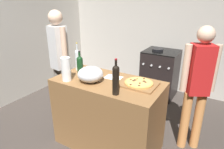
% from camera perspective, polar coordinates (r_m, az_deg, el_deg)
% --- Properties ---
extents(ground_plane, '(4.46, 3.33, 0.02)m').
position_cam_1_polar(ground_plane, '(3.46, 2.48, -11.13)').
color(ground_plane, '#3F3833').
extents(kitchen_wall_rear, '(4.46, 0.10, 2.60)m').
position_cam_1_polar(kitchen_wall_rear, '(4.26, 12.17, 13.49)').
color(kitchen_wall_rear, '#BCB7AD').
rests_on(kitchen_wall_rear, ground_plane).
extents(kitchen_wall_left, '(0.10, 3.33, 2.60)m').
position_cam_1_polar(kitchen_wall_left, '(4.27, -21.92, 12.48)').
color(kitchen_wall_left, '#BCB7AD').
rests_on(kitchen_wall_left, ground_plane).
extents(counter, '(1.30, 0.67, 0.92)m').
position_cam_1_polar(counter, '(2.57, -1.17, -11.36)').
color(counter, olive).
rests_on(counter, ground_plane).
extents(cutting_board, '(0.40, 0.32, 0.02)m').
position_cam_1_polar(cutting_board, '(2.26, 7.68, -2.86)').
color(cutting_board, olive).
rests_on(cutting_board, counter).
extents(pizza, '(0.32, 0.32, 0.03)m').
position_cam_1_polar(pizza, '(2.25, 7.70, -2.37)').
color(pizza, tan).
rests_on(pizza, cutting_board).
extents(mixing_bowl, '(0.30, 0.30, 0.18)m').
position_cam_1_polar(mixing_bowl, '(2.32, -6.23, 0.07)').
color(mixing_bowl, '#B2B2B7').
rests_on(mixing_bowl, counter).
extents(paper_towel_roll, '(0.11, 0.11, 0.29)m').
position_cam_1_polar(paper_towel_roll, '(2.38, -13.07, 1.52)').
color(paper_towel_roll, white).
rests_on(paper_towel_roll, counter).
extents(wine_bottle_clear, '(0.07, 0.07, 0.38)m').
position_cam_1_polar(wine_bottle_clear, '(1.97, 1.10, -1.24)').
color(wine_bottle_clear, black).
rests_on(wine_bottle_clear, counter).
extents(wine_bottle_green, '(0.07, 0.07, 0.38)m').
position_cam_1_polar(wine_bottle_green, '(2.70, -9.85, 4.43)').
color(wine_bottle_green, silver).
rests_on(wine_bottle_green, counter).
extents(wine_bottle_amber, '(0.08, 0.08, 0.31)m').
position_cam_1_polar(wine_bottle_amber, '(2.54, -9.22, 2.86)').
color(wine_bottle_amber, '#143819').
rests_on(wine_bottle_amber, counter).
extents(recipe_sheet, '(0.22, 0.16, 0.00)m').
position_cam_1_polar(recipe_sheet, '(2.45, 0.41, -0.84)').
color(recipe_sheet, white).
rests_on(recipe_sheet, counter).
extents(stove, '(0.63, 0.61, 0.95)m').
position_cam_1_polar(stove, '(3.99, 13.59, 0.34)').
color(stove, black).
rests_on(stove, ground_plane).
extents(person_in_stripes, '(0.38, 0.24, 1.69)m').
position_cam_1_polar(person_in_stripes, '(3.09, -14.89, 4.29)').
color(person_in_stripes, slate).
rests_on(person_in_stripes, ground_plane).
extents(person_in_red, '(0.36, 0.29, 1.57)m').
position_cam_1_polar(person_in_red, '(2.53, 23.44, -2.34)').
color(person_in_red, '#D88C4C').
rests_on(person_in_red, ground_plane).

